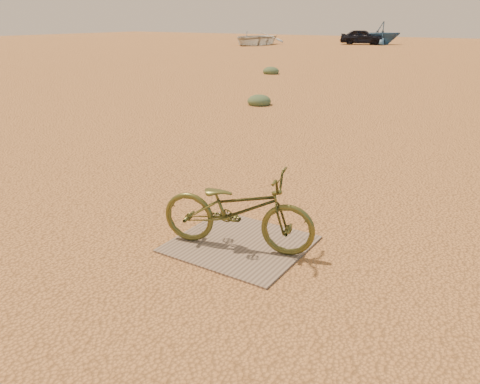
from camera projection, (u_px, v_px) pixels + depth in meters
The scene contains 8 objects.
ground at pixel (218, 226), 5.65m from camera, with size 120.00×120.00×0.00m, color #C27F44.
plywood_board at pixel (240, 244), 5.18m from camera, with size 1.40×1.30×0.02m, color #846E58.
bicycle at pixel (237, 209), 4.94m from camera, with size 0.58×1.68×0.88m, color #4E5021.
car at pixel (363, 37), 43.00m from camera, with size 1.59×3.94×1.34m, color black.
boat_near_left at pixel (254, 38), 42.49m from camera, with size 4.11×5.76×1.19m, color silver.
boat_far_left at pixel (380, 33), 42.91m from camera, with size 3.33×3.85×2.03m, color #34587A.
kale_a at pixel (259, 105), 13.49m from camera, with size 0.68×0.68×0.38m, color #506441.
kale_c at pixel (271, 74), 20.87m from camera, with size 0.72×0.72×0.40m, color #506441.
Camera 1 is at (2.98, -4.20, 2.37)m, focal length 35.00 mm.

